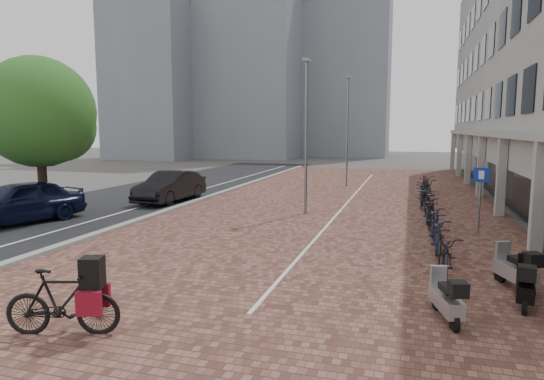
{
  "coord_description": "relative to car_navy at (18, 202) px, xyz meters",
  "views": [
    {
      "loc": [
        5.14,
        -11.29,
        3.64
      ],
      "look_at": [
        0.0,
        6.0,
        1.3
      ],
      "focal_mm": 30.81,
      "sensor_mm": 36.0,
      "label": 1
    }
  ],
  "objects": [
    {
      "name": "ground",
      "position": [
        9.39,
        -3.03,
        -0.84
      ],
      "size": [
        140.0,
        140.0,
        0.0
      ],
      "primitive_type": "plane",
      "color": "#474442",
      "rests_on": "ground"
    },
    {
      "name": "plaza_brick",
      "position": [
        11.39,
        8.97,
        -0.83
      ],
      "size": [
        14.5,
        42.0,
        0.04
      ],
      "primitive_type": "cube",
      "color": "brown",
      "rests_on": "ground"
    },
    {
      "name": "street_asphalt",
      "position": [
        0.39,
        8.97,
        -0.84
      ],
      "size": [
        8.0,
        50.0,
        0.03
      ],
      "primitive_type": "cube",
      "color": "black",
      "rests_on": "ground"
    },
    {
      "name": "curb",
      "position": [
        4.29,
        8.97,
        -0.77
      ],
      "size": [
        0.35,
        42.0,
        0.14
      ],
      "primitive_type": "cube",
      "color": "gray",
      "rests_on": "ground"
    },
    {
      "name": "lane_line",
      "position": [
        2.39,
        8.97,
        -0.82
      ],
      "size": [
        0.12,
        44.0,
        0.0
      ],
      "primitive_type": "cube",
      "color": "white",
      "rests_on": "street_asphalt"
    },
    {
      "name": "parking_line",
      "position": [
        11.59,
        8.97,
        -0.81
      ],
      "size": [
        0.1,
        30.0,
        0.0
      ],
      "primitive_type": "cube",
      "color": "white",
      "rests_on": "plaza_brick"
    },
    {
      "name": "bg_towers",
      "position": [
        -4.94,
        45.91,
        13.12
      ],
      "size": [
        33.0,
        23.0,
        32.0
      ],
      "color": "gray",
      "rests_on": "ground"
    },
    {
      "name": "car_navy",
      "position": [
        0.0,
        0.0,
        0.0
      ],
      "size": [
        3.41,
        5.33,
        1.69
      ],
      "primitive_type": "imported",
      "rotation": [
        0.0,
        0.0,
        -0.31
      ],
      "color": "black",
      "rests_on": "ground"
    },
    {
      "name": "car_dark",
      "position": [
        2.89,
        6.71,
        -0.07
      ],
      "size": [
        1.88,
        4.78,
        1.55
      ],
      "primitive_type": "imported",
      "rotation": [
        0.0,
        0.0,
        -0.05
      ],
      "color": "black",
      "rests_on": "ground"
    },
    {
      "name": "hero_bike",
      "position": [
        8.73,
        -7.8,
        -0.21
      ],
      "size": [
        2.1,
        1.14,
        1.43
      ],
      "rotation": [
        0.0,
        0.0,
        1.87
      ],
      "color": "black",
      "rests_on": "ground"
    },
    {
      "name": "scooter_front",
      "position": [
        16.89,
        -2.96,
        -0.32
      ],
      "size": [
        0.99,
        1.59,
        1.05
      ],
      "primitive_type": null,
      "rotation": [
        0.0,
        0.0,
        0.37
      ],
      "color": "#B0B0B5",
      "rests_on": "ground"
    },
    {
      "name": "scooter_mid",
      "position": [
        16.89,
        -3.96,
        -0.33
      ],
      "size": [
        0.74,
        1.56,
        1.03
      ],
      "primitive_type": null,
      "rotation": [
        0.0,
        0.0,
        -0.19
      ],
      "color": "black",
      "rests_on": "ground"
    },
    {
      "name": "scooter_back",
      "position": [
        15.28,
        -5.2,
        -0.36
      ],
      "size": [
        0.79,
        1.48,
        0.97
      ],
      "primitive_type": null,
      "rotation": [
        0.0,
        0.0,
        0.26
      ],
      "color": "#949499",
      "rests_on": "ground"
    },
    {
      "name": "parking_sign",
      "position": [
        16.89,
        3.06,
        0.71
      ],
      "size": [
        0.49,
        0.11,
        2.34
      ],
      "rotation": [
        0.0,
        0.0,
        -0.11
      ],
      "color": "slate",
      "rests_on": "ground"
    },
    {
      "name": "lamp_near",
      "position": [
        10.24,
        5.19,
        2.41
      ],
      "size": [
        0.12,
        0.12,
        6.52
      ],
      "primitive_type": "cylinder",
      "color": "slate",
      "rests_on": "ground"
    },
    {
      "name": "lamp_far",
      "position": [
        10.63,
        15.61,
        2.6
      ],
      "size": [
        0.12,
        0.12,
        6.9
      ],
      "primitive_type": "cylinder",
      "color": "slate",
      "rests_on": "ground"
    },
    {
      "name": "street_tree",
      "position": [
        -0.17,
        1.73,
        3.37
      ],
      "size": [
        4.56,
        4.56,
        6.64
      ],
      "color": "#382619",
      "rests_on": "ground"
    },
    {
      "name": "bike_row",
      "position": [
        15.36,
        6.02,
        -0.32
      ],
      "size": [
        1.14,
        18.12,
        1.05
      ],
      "color": "black",
      "rests_on": "ground"
    }
  ]
}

